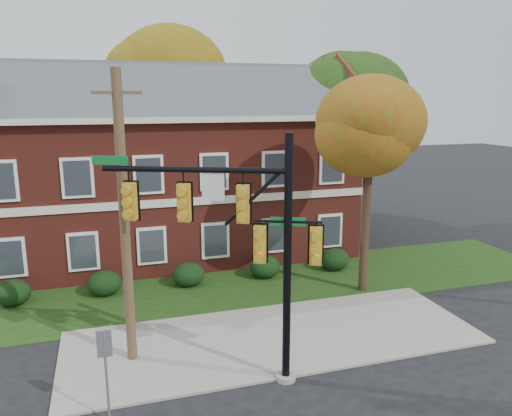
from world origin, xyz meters
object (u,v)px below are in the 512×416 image
object	(u,v)px
hedge_right	(265,267)
hedge_left	(105,283)
hedge_far_right	(335,260)
utility_pole	(125,221)
tree_near_right	(377,133)
hedge_center	(188,275)
traffic_signal	(241,231)
sign_post	(105,361)
apartment_building	(169,159)
hedge_far_left	(12,293)
tree_right_rear	(360,96)
tree_far_rear	(171,85)

from	to	relation	value
hedge_right	hedge_left	bearing A→B (deg)	180.00
hedge_left	hedge_far_right	bearing A→B (deg)	0.00
hedge_far_right	utility_pole	world-z (taller)	utility_pole
tree_near_right	hedge_far_right	bearing A→B (deg)	94.52
hedge_center	traffic_signal	world-z (taller)	traffic_signal
utility_pole	sign_post	xyz separation A→B (m)	(-0.75, -2.97, -2.79)
utility_pole	hedge_center	bearing A→B (deg)	54.86
hedge_center	hedge_right	bearing A→B (deg)	0.00
tree_near_right	apartment_building	bearing A→B (deg)	131.77
hedge_left	hedge_right	xyz separation A→B (m)	(7.00, 0.00, 0.00)
sign_post	apartment_building	bearing A→B (deg)	78.26
hedge_right	tree_near_right	bearing A→B (deg)	-37.28
hedge_right	sign_post	world-z (taller)	sign_post
hedge_far_left	tree_near_right	distance (m)	15.75
apartment_building	tree_right_rear	size ratio (longest dim) A/B	1.77
hedge_right	hedge_far_right	size ratio (longest dim) A/B	1.00
hedge_far_left	utility_pole	xyz separation A→B (m)	(4.25, -5.73, 3.98)
apartment_building	tree_right_rear	distance (m)	11.77
hedge_far_right	tree_near_right	bearing A→B (deg)	-85.48
hedge_right	tree_right_rear	world-z (taller)	tree_right_rear
hedge_left	traffic_signal	bearing A→B (deg)	-63.85
hedge_far_left	utility_pole	distance (m)	8.17
hedge_far_right	traffic_signal	world-z (taller)	traffic_signal
tree_right_rear	traffic_signal	size ratio (longest dim) A/B	1.48
apartment_building	hedge_right	xyz separation A→B (m)	(3.50, -5.25, -4.46)
hedge_left	sign_post	xyz separation A→B (m)	(0.00, -8.70, 1.19)
hedge_left	tree_right_rear	size ratio (longest dim) A/B	0.13
tree_right_rear	hedge_right	bearing A→B (deg)	-141.98
hedge_right	traffic_signal	world-z (taller)	traffic_signal
tree_near_right	tree_right_rear	xyz separation A→B (m)	(4.09, 8.95, 1.45)
apartment_building	tree_far_rear	size ratio (longest dim) A/B	1.63
hedge_far_left	utility_pole	size ratio (longest dim) A/B	0.16
hedge_center	tree_right_rear	bearing A→B (deg)	28.37
hedge_center	tree_near_right	size ratio (longest dim) A/B	0.16
tree_near_right	hedge_right	bearing A→B (deg)	142.72
hedge_center	hedge_far_right	xyz separation A→B (m)	(7.00, 0.00, 0.00)
utility_pole	sign_post	world-z (taller)	utility_pole
hedge_center	hedge_right	xyz separation A→B (m)	(3.50, 0.00, 0.00)
hedge_left	utility_pole	world-z (taller)	utility_pole
hedge_far_left	hedge_center	xyz separation A→B (m)	(7.00, 0.00, 0.00)
hedge_left	hedge_center	size ratio (longest dim) A/B	1.00
hedge_center	utility_pole	distance (m)	7.50
hedge_left	sign_post	size ratio (longest dim) A/B	0.55
hedge_right	traffic_signal	xyz separation A→B (m)	(-3.22, -7.69, 3.93)
tree_near_right	tree_far_rear	world-z (taller)	tree_far_rear
hedge_far_right	tree_far_rear	distance (m)	16.51
apartment_building	hedge_left	world-z (taller)	apartment_building
hedge_far_left	tree_right_rear	world-z (taller)	tree_right_rear
tree_right_rear	tree_far_rear	bearing A→B (deg)	145.00
traffic_signal	sign_post	world-z (taller)	traffic_signal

